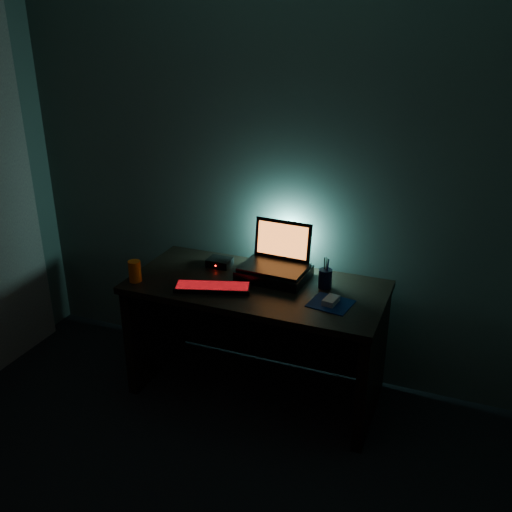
{
  "coord_description": "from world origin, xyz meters",
  "views": [
    {
      "loc": [
        1.11,
        -1.17,
        2.2
      ],
      "look_at": [
        0.02,
        1.57,
        0.95
      ],
      "focal_mm": 40.0,
      "sensor_mm": 36.0,
      "label": 1
    }
  ],
  "objects_px": {
    "juice_glass": "(135,271)",
    "router": "(219,262)",
    "keyboard": "(213,287)",
    "mouse": "(331,301)",
    "pen_cup": "(325,279)",
    "laptop": "(278,256)"
  },
  "relations": [
    {
      "from": "juice_glass",
      "to": "router",
      "type": "relative_size",
      "value": 0.88
    },
    {
      "from": "keyboard",
      "to": "mouse",
      "type": "relative_size",
      "value": 4.24
    },
    {
      "from": "pen_cup",
      "to": "laptop",
      "type": "bearing_deg",
      "value": 168.26
    },
    {
      "from": "keyboard",
      "to": "router",
      "type": "xyz_separation_m",
      "value": [
        -0.1,
        0.32,
        0.01
      ]
    },
    {
      "from": "router",
      "to": "juice_glass",
      "type": "bearing_deg",
      "value": -133.93
    },
    {
      "from": "laptop",
      "to": "mouse",
      "type": "height_order",
      "value": "laptop"
    },
    {
      "from": "laptop",
      "to": "mouse",
      "type": "xyz_separation_m",
      "value": [
        0.4,
        -0.25,
        -0.1
      ]
    },
    {
      "from": "laptop",
      "to": "mouse",
      "type": "distance_m",
      "value": 0.48
    },
    {
      "from": "keyboard",
      "to": "juice_glass",
      "type": "relative_size",
      "value": 3.56
    },
    {
      "from": "mouse",
      "to": "router",
      "type": "height_order",
      "value": "router"
    },
    {
      "from": "mouse",
      "to": "router",
      "type": "distance_m",
      "value": 0.82
    },
    {
      "from": "keyboard",
      "to": "pen_cup",
      "type": "distance_m",
      "value": 0.65
    },
    {
      "from": "mouse",
      "to": "router",
      "type": "xyz_separation_m",
      "value": [
        -0.78,
        0.24,
        0.0
      ]
    },
    {
      "from": "keyboard",
      "to": "pen_cup",
      "type": "relative_size",
      "value": 4.09
    },
    {
      "from": "mouse",
      "to": "pen_cup",
      "type": "xyz_separation_m",
      "value": [
        -0.09,
        0.19,
        0.04
      ]
    },
    {
      "from": "laptop",
      "to": "router",
      "type": "height_order",
      "value": "laptop"
    },
    {
      "from": "laptop",
      "to": "pen_cup",
      "type": "xyz_separation_m",
      "value": [
        0.32,
        -0.07,
        -0.06
      ]
    },
    {
      "from": "juice_glass",
      "to": "pen_cup",
      "type": "bearing_deg",
      "value": 17.36
    },
    {
      "from": "juice_glass",
      "to": "keyboard",
      "type": "bearing_deg",
      "value": 8.32
    },
    {
      "from": "laptop",
      "to": "pen_cup",
      "type": "height_order",
      "value": "laptop"
    },
    {
      "from": "laptop",
      "to": "router",
      "type": "distance_m",
      "value": 0.39
    },
    {
      "from": "mouse",
      "to": "router",
      "type": "relative_size",
      "value": 0.74
    }
  ]
}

